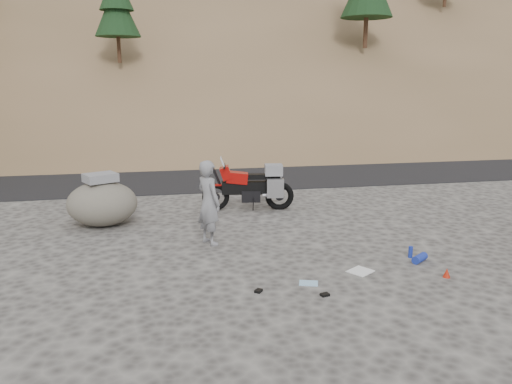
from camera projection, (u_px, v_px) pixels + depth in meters
ground at (281, 248)px, 10.47m from camera, size 140.00×140.00×0.00m
road at (225, 172)px, 19.09m from camera, size 120.00×7.00×0.05m
motorcycle at (252, 187)px, 13.46m from camera, size 2.49×0.91×1.48m
man at (210, 243)px, 10.79m from camera, size 0.70×0.79×1.82m
boulder at (102, 203)px, 12.02m from camera, size 1.97×1.79×1.26m
gear_white_cloth at (360, 271)px, 9.20m from camera, size 0.56×0.54×0.01m
gear_blue_mat at (420, 258)px, 9.67m from camera, size 0.41×0.36×0.16m
gear_bottle at (411, 252)px, 9.90m from camera, size 0.11×0.11×0.23m
gear_funnel at (447, 273)px, 8.92m from camera, size 0.16×0.16×0.17m
gear_glove_a at (325, 295)px, 8.16m from camera, size 0.16×0.13×0.04m
gear_glove_b at (259, 291)px, 8.31m from camera, size 0.16×0.16×0.04m
gear_blue_cloth at (309, 283)px, 8.66m from camera, size 0.38×0.33×0.01m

